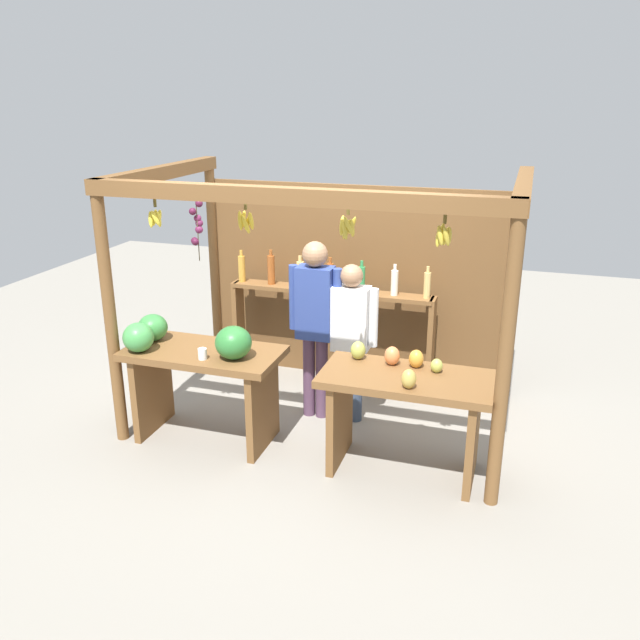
# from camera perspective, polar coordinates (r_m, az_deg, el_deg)

# --- Properties ---
(ground_plane) EXTENTS (12.00, 12.00, 0.00)m
(ground_plane) POSITION_cam_1_polar(r_m,az_deg,el_deg) (6.14, 0.54, -8.25)
(ground_plane) COLOR gray
(ground_plane) RESTS_ON ground
(market_stall) EXTENTS (3.22, 1.98, 2.21)m
(market_stall) POSITION_cam_1_polar(r_m,az_deg,el_deg) (6.05, 1.75, 4.52)
(market_stall) COLOR brown
(market_stall) RESTS_ON ground
(fruit_counter_left) EXTENTS (1.34, 0.69, 1.08)m
(fruit_counter_left) POSITION_cam_1_polar(r_m,az_deg,el_deg) (5.56, -10.62, -3.68)
(fruit_counter_left) COLOR brown
(fruit_counter_left) RESTS_ON ground
(fruit_counter_right) EXTENTS (1.30, 0.64, 0.96)m
(fruit_counter_right) POSITION_cam_1_polar(r_m,az_deg,el_deg) (5.09, 7.39, -6.92)
(fruit_counter_right) COLOR brown
(fruit_counter_right) RESTS_ON ground
(bottle_shelf_unit) EXTENTS (2.06, 0.22, 1.35)m
(bottle_shelf_unit) POSITION_cam_1_polar(r_m,az_deg,el_deg) (6.50, 0.81, 1.05)
(bottle_shelf_unit) COLOR brown
(bottle_shelf_unit) RESTS_ON ground
(vendor_man) EXTENTS (0.48, 0.22, 1.63)m
(vendor_man) POSITION_cam_1_polar(r_m,az_deg,el_deg) (5.76, -0.42, 0.49)
(vendor_man) COLOR #543951
(vendor_man) RESTS_ON ground
(vendor_woman) EXTENTS (0.48, 0.20, 1.46)m
(vendor_woman) POSITION_cam_1_polar(r_m,az_deg,el_deg) (5.73, 2.69, -0.93)
(vendor_woman) COLOR #36445B
(vendor_woman) RESTS_ON ground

